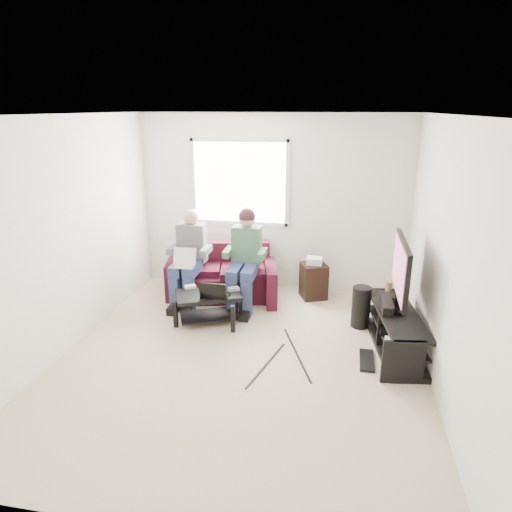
% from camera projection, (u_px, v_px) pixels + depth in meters
% --- Properties ---
extents(floor, '(4.50, 4.50, 0.00)m').
position_uv_depth(floor, '(241.00, 358.00, 5.10)').
color(floor, beige).
rests_on(floor, ground).
extents(ceiling, '(4.50, 4.50, 0.00)m').
position_uv_depth(ceiling, '(238.00, 115.00, 4.29)').
color(ceiling, white).
rests_on(ceiling, wall_back).
extents(wall_back, '(4.50, 0.00, 4.50)m').
position_uv_depth(wall_back, '(273.00, 203.00, 6.79)').
color(wall_back, silver).
rests_on(wall_back, floor).
extents(wall_front, '(4.50, 0.00, 4.50)m').
position_uv_depth(wall_front, '(154.00, 360.00, 2.59)').
color(wall_front, silver).
rests_on(wall_front, floor).
extents(wall_left, '(0.00, 4.50, 4.50)m').
position_uv_depth(wall_left, '(64.00, 237.00, 5.04)').
color(wall_left, silver).
rests_on(wall_left, floor).
extents(wall_right, '(0.00, 4.50, 4.50)m').
position_uv_depth(wall_right, '(445.00, 258.00, 4.34)').
color(wall_right, silver).
rests_on(wall_right, floor).
extents(window, '(1.48, 0.04, 1.28)m').
position_uv_depth(window, '(240.00, 183.00, 6.77)').
color(window, white).
rests_on(window, wall_back).
extents(sofa, '(1.77, 1.02, 0.76)m').
position_uv_depth(sofa, '(222.00, 277.00, 6.70)').
color(sofa, '#43101E').
rests_on(sofa, floor).
extents(person_left, '(0.40, 0.71, 1.31)m').
position_uv_depth(person_left, '(189.00, 254.00, 6.40)').
color(person_left, navy).
rests_on(person_left, sofa).
extents(person_right, '(0.40, 0.71, 1.35)m').
position_uv_depth(person_right, '(245.00, 252.00, 6.26)').
color(person_right, navy).
rests_on(person_right, sofa).
extents(laptop_silver, '(0.36, 0.28, 0.24)m').
position_uv_depth(laptop_silver, '(183.00, 262.00, 6.16)').
color(laptop_silver, silver).
rests_on(laptop_silver, person_left).
extents(coffee_table, '(0.94, 0.78, 0.40)m').
position_uv_depth(coffee_table, '(208.00, 301.00, 5.86)').
color(coffee_table, black).
rests_on(coffee_table, floor).
extents(laptop_black, '(0.40, 0.33, 0.24)m').
position_uv_depth(laptop_black, '(215.00, 287.00, 5.69)').
color(laptop_black, black).
rests_on(laptop_black, coffee_table).
extents(controller_a, '(0.17, 0.15, 0.04)m').
position_uv_depth(controller_a, '(190.00, 287.00, 5.98)').
color(controller_a, silver).
rests_on(controller_a, coffee_table).
extents(controller_b, '(0.17, 0.14, 0.04)m').
position_uv_depth(controller_b, '(205.00, 286.00, 6.00)').
color(controller_b, black).
rests_on(controller_b, coffee_table).
extents(controller_c, '(0.17, 0.15, 0.04)m').
position_uv_depth(controller_c, '(234.00, 289.00, 5.91)').
color(controller_c, gray).
rests_on(controller_c, coffee_table).
extents(tv_stand, '(0.62, 1.47, 0.47)m').
position_uv_depth(tv_stand, '(396.00, 333.00, 5.21)').
color(tv_stand, black).
rests_on(tv_stand, floor).
extents(tv, '(0.12, 1.10, 0.81)m').
position_uv_depth(tv, '(401.00, 271.00, 5.08)').
color(tv, black).
rests_on(tv, tv_stand).
extents(soundbar, '(0.12, 0.50, 0.10)m').
position_uv_depth(soundbar, '(387.00, 303.00, 5.23)').
color(soundbar, black).
rests_on(soundbar, tv_stand).
extents(drink_cup, '(0.08, 0.08, 0.12)m').
position_uv_depth(drink_cup, '(389.00, 286.00, 5.71)').
color(drink_cup, '#AC744A').
rests_on(drink_cup, tv_stand).
extents(console_white, '(0.30, 0.22, 0.06)m').
position_uv_depth(console_white, '(400.00, 344.00, 4.82)').
color(console_white, silver).
rests_on(console_white, tv_stand).
extents(console_grey, '(0.34, 0.26, 0.08)m').
position_uv_depth(console_grey, '(394.00, 315.00, 5.47)').
color(console_grey, gray).
rests_on(console_grey, tv_stand).
extents(console_black, '(0.38, 0.30, 0.07)m').
position_uv_depth(console_black, '(397.00, 329.00, 5.14)').
color(console_black, black).
rests_on(console_black, tv_stand).
extents(subwoofer, '(0.23, 0.23, 0.53)m').
position_uv_depth(subwoofer, '(361.00, 307.00, 5.75)').
color(subwoofer, black).
rests_on(subwoofer, floor).
extents(keyboard_floor, '(0.16, 0.47, 0.03)m').
position_uv_depth(keyboard_floor, '(367.00, 360.00, 5.02)').
color(keyboard_floor, black).
rests_on(keyboard_floor, floor).
extents(end_table, '(0.34, 0.34, 0.61)m').
position_uv_depth(end_table, '(314.00, 280.00, 6.64)').
color(end_table, black).
rests_on(end_table, floor).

